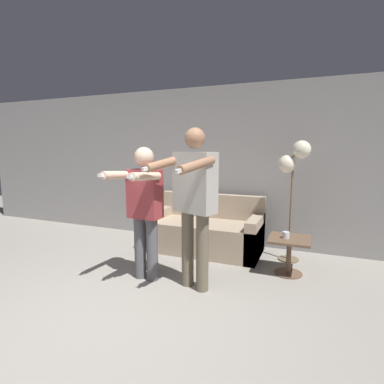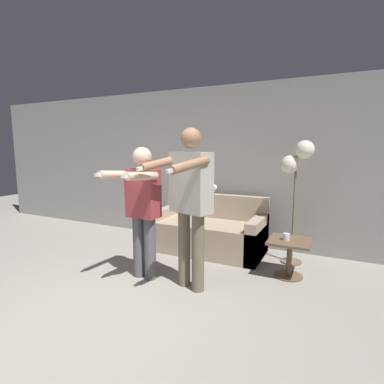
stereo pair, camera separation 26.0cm
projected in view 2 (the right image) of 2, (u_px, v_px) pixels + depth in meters
ground_plane at (65, 332)px, 2.62m from camera, size 16.00×16.00×0.00m
wall_back at (204, 166)px, 5.13m from camera, size 10.00×0.05×2.60m
couch at (208, 233)px, 4.68m from camera, size 1.73×0.84×0.86m
person_left at (142, 204)px, 3.59m from camera, size 0.49×0.69×1.61m
person_right at (190, 197)px, 3.30m from camera, size 0.67×0.78×1.82m
cat at (207, 189)px, 4.93m from camera, size 0.46×0.14×0.16m
floor_lamp at (297, 165)px, 4.02m from camera, size 0.43×0.29×1.70m
side_table at (289, 250)px, 3.71m from camera, size 0.50×0.50×0.47m
cup at (286, 237)px, 3.68m from camera, size 0.08×0.08×0.08m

